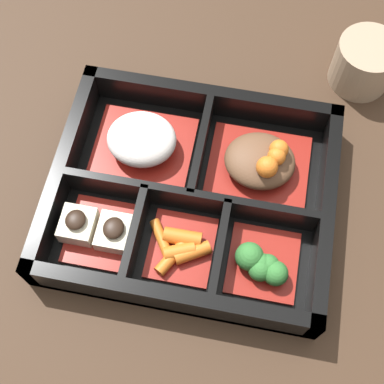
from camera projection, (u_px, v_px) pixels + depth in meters
ground_plane at (192, 202)px, 0.58m from camera, size 3.00×3.00×0.00m
bento_base at (192, 200)px, 0.58m from camera, size 0.29×0.24×0.01m
bento_rim at (191, 195)px, 0.56m from camera, size 0.29×0.24×0.05m
bowl_rice at (142, 141)px, 0.58m from camera, size 0.11×0.10×0.04m
bowl_stew at (261, 162)px, 0.57m from camera, size 0.11×0.10×0.05m
bowl_tofu at (96, 229)px, 0.54m from camera, size 0.07×0.08×0.03m
bowl_carrots at (178, 247)px, 0.54m from camera, size 0.07×0.08×0.02m
bowl_greens at (262, 264)px, 0.53m from camera, size 0.07×0.08×0.03m
tea_cup at (365, 62)px, 0.62m from camera, size 0.07×0.07×0.06m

